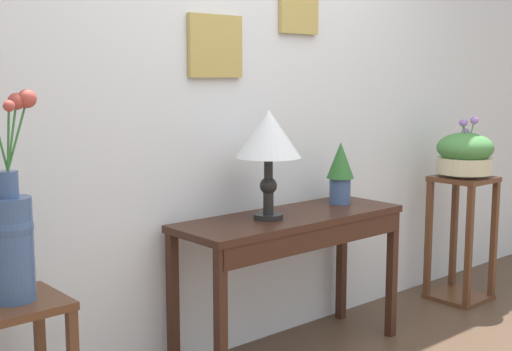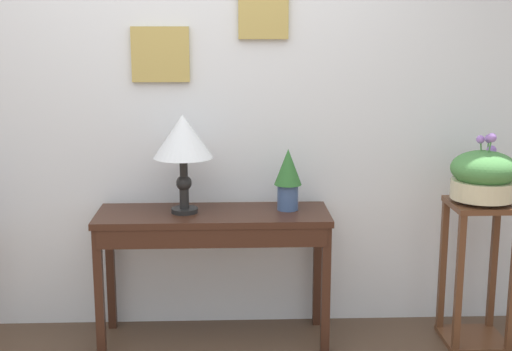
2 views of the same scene
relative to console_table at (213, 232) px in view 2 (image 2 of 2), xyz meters
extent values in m
cube|color=silver|center=(-0.11, 0.33, 0.77)|extent=(9.00, 0.10, 2.80)
cube|color=tan|center=(-0.28, 0.26, 0.93)|extent=(0.31, 0.02, 0.30)
cube|color=#55A154|center=(-0.28, 0.26, 0.93)|extent=(0.25, 0.01, 0.24)
cube|color=tan|center=(0.28, 0.26, 1.15)|extent=(0.27, 0.02, 0.29)
cube|color=#BA56A8|center=(0.28, 0.26, 1.15)|extent=(0.22, 0.01, 0.23)
cube|color=#381E14|center=(0.00, 0.02, 0.08)|extent=(1.25, 0.43, 0.03)
cube|color=#381E14|center=(0.00, -0.17, 0.02)|extent=(1.18, 0.03, 0.10)
cube|color=#381E14|center=(-0.59, -0.16, -0.28)|extent=(0.05, 0.04, 0.70)
cube|color=#381E14|center=(0.59, -0.16, -0.28)|extent=(0.04, 0.04, 0.70)
cube|color=#381E14|center=(-0.59, 0.21, -0.28)|extent=(0.05, 0.04, 0.70)
cube|color=#381E14|center=(0.59, 0.21, -0.28)|extent=(0.04, 0.04, 0.70)
cylinder|color=black|center=(-0.15, 0.02, 0.11)|extent=(0.14, 0.14, 0.02)
cylinder|color=black|center=(-0.15, 0.02, 0.19)|extent=(0.05, 0.05, 0.14)
sphere|color=black|center=(-0.15, 0.02, 0.26)|extent=(0.08, 0.08, 0.08)
cylinder|color=black|center=(-0.15, 0.02, 0.33)|extent=(0.04, 0.04, 0.14)
cone|color=silver|center=(-0.15, 0.02, 0.51)|extent=(0.31, 0.31, 0.23)
cylinder|color=#3D5684|center=(0.40, 0.06, 0.17)|extent=(0.11, 0.11, 0.14)
cone|color=#2D662D|center=(0.40, 0.06, 0.34)|extent=(0.15, 0.15, 0.20)
cube|color=#56331E|center=(1.43, -0.05, 0.15)|extent=(0.33, 0.33, 0.03)
cube|color=#56331E|center=(1.43, -0.05, -0.62)|extent=(0.33, 0.33, 0.03)
cube|color=#56331E|center=(1.28, -0.20, -0.24)|extent=(0.04, 0.03, 0.74)
cube|color=#56331E|center=(1.28, 0.09, -0.24)|extent=(0.04, 0.04, 0.74)
cube|color=#56331E|center=(1.57, 0.09, -0.24)|extent=(0.04, 0.04, 0.74)
cylinder|color=beige|center=(1.43, -0.05, 0.17)|extent=(0.15, 0.15, 0.02)
cylinder|color=beige|center=(1.43, -0.05, 0.23)|extent=(0.34, 0.34, 0.10)
ellipsoid|color=#478442|center=(1.43, -0.05, 0.34)|extent=(0.35, 0.35, 0.19)
cylinder|color=#478442|center=(1.45, -0.04, 0.36)|extent=(0.06, 0.04, 0.16)
sphere|color=#996BC1|center=(1.47, -0.02, 0.44)|extent=(0.05, 0.05, 0.05)
cylinder|color=#478442|center=(1.44, -0.03, 0.39)|extent=(0.04, 0.06, 0.21)
sphere|color=#996BC1|center=(1.46, -0.01, 0.50)|extent=(0.05, 0.05, 0.05)
cylinder|color=#478442|center=(1.43, -0.08, 0.40)|extent=(0.02, 0.06, 0.23)
sphere|color=#996BC1|center=(1.44, -0.10, 0.52)|extent=(0.05, 0.05, 0.05)
cylinder|color=#478442|center=(1.41, -0.06, 0.39)|extent=(0.04, 0.01, 0.22)
sphere|color=#996BC1|center=(1.40, -0.06, 0.50)|extent=(0.04, 0.04, 0.04)
camera|label=1|loc=(-2.30, -2.35, 0.78)|focal=47.38mm
camera|label=2|loc=(0.09, -3.67, 1.09)|focal=49.95mm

